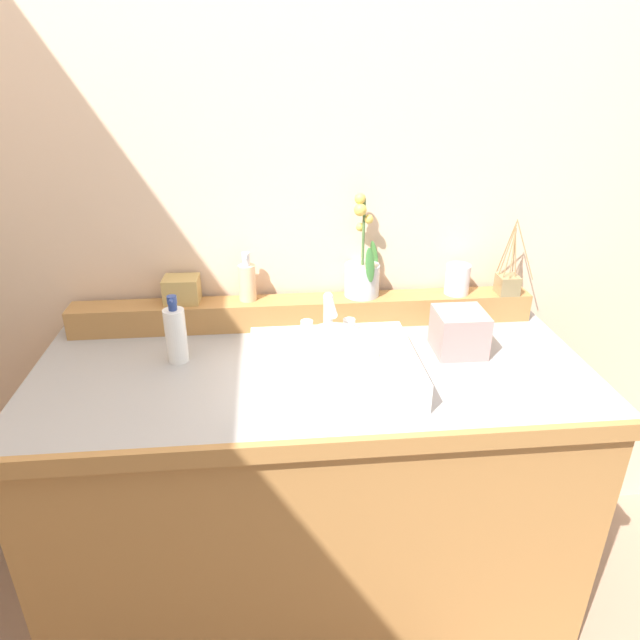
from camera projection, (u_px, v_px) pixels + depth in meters
name	position (u px, v px, depth m)	size (l,w,h in m)	color
floor	(314.00, 603.00, 1.82)	(3.13, 3.81, 0.10)	tan
wall_back	(299.00, 169.00, 1.65)	(3.13, 0.20, 2.52)	beige
vanity_cabinet	(313.00, 491.00, 1.63)	(1.43, 0.64, 0.84)	#A8753F
back_ledge	(305.00, 312.00, 1.66)	(1.35, 0.09, 0.08)	#A8753F
sink_basin	(333.00, 368.00, 1.37)	(0.40, 0.33, 0.27)	white
potted_plant	(362.00, 272.00, 1.64)	(0.11, 0.12, 0.30)	silver
soap_dispenser	(247.00, 281.00, 1.62)	(0.05, 0.05, 0.14)	#DFB68B
tumbler_cup	(457.00, 279.00, 1.67)	(0.07, 0.07, 0.09)	white
reed_diffuser	(508.00, 283.00, 1.67)	(0.10, 0.10, 0.23)	olive
trinket_box	(182.00, 290.00, 1.61)	(0.10, 0.08, 0.07)	tan
lotion_bottle	(176.00, 334.00, 1.45)	(0.05, 0.06, 0.18)	white
tissue_box	(459.00, 332.00, 1.50)	(0.13, 0.13, 0.12)	tan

